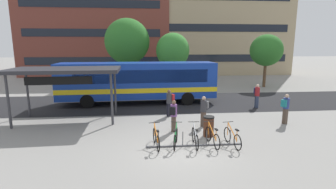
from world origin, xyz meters
TOP-DOWN VIEW (x-y plane):
  - ground at (0.00, 0.00)m, footprint 200.00×200.00m
  - bus_lane_asphalt at (0.00, 9.53)m, footprint 80.00×7.20m
  - city_bus at (-2.02, 9.53)m, footprint 12.12×3.05m
  - bike_rack at (0.77, 0.42)m, footprint 4.35×0.08m
  - parked_bicycle_orange_0 at (-0.96, 0.49)m, footprint 0.52×1.72m
  - parked_bicycle_green_1 at (-0.08, 0.51)m, footprint 0.56×1.70m
  - parked_bicycle_silver_2 at (0.79, 0.46)m, footprint 0.52×1.72m
  - parked_bicycle_orange_3 at (1.59, 0.46)m, footprint 0.52×1.72m
  - parked_bicycle_orange_4 at (2.47, 0.31)m, footprint 0.52×1.72m
  - transit_shelter at (-6.08, 5.14)m, footprint 6.39×3.56m
  - commuter_teal_pack_0 at (6.63, 3.25)m, footprint 0.61×0.53m
  - commuter_red_pack_1 at (0.13, 5.51)m, footprint 0.60×0.51m
  - commuter_navy_pack_2 at (6.71, 7.22)m, footprint 0.36×0.54m
  - commuter_grey_pack_3 at (1.83, 3.21)m, footprint 0.58×0.59m
  - commuter_black_pack_4 at (0.05, 2.47)m, footprint 0.47×0.60m
  - trash_bin at (1.71, 1.62)m, footprint 0.55×0.55m
  - street_tree_0 at (11.77, 16.49)m, footprint 3.48×3.48m
  - street_tree_1 at (-3.30, 18.72)m, footprint 4.96×4.96m
  - street_tree_2 at (1.64, 17.43)m, footprint 3.62×3.62m
  - building_left_wing at (-8.75, 33.79)m, footprint 21.94×12.63m
  - building_right_wing at (10.78, 32.90)m, footprint 21.91×10.46m

SIDE VIEW (x-z plane):
  - ground at x=0.00m, z-range 0.00..0.00m
  - bus_lane_asphalt at x=0.00m, z-range 0.00..0.01m
  - bike_rack at x=0.77m, z-range -0.26..0.44m
  - parked_bicycle_orange_0 at x=-0.96m, z-range -0.11..0.88m
  - parked_bicycle_green_1 at x=-0.08m, z-range -0.11..0.88m
  - parked_bicycle_silver_2 at x=0.79m, z-range -0.11..0.88m
  - parked_bicycle_orange_3 at x=1.59m, z-range -0.11..0.88m
  - parked_bicycle_orange_4 at x=2.47m, z-range -0.11..0.88m
  - trash_bin at x=1.71m, z-range 0.00..1.03m
  - commuter_black_pack_4 at x=0.05m, z-range 0.13..1.81m
  - commuter_red_pack_1 at x=0.13m, z-range 0.13..1.86m
  - commuter_grey_pack_3 at x=1.83m, z-range 0.13..1.86m
  - commuter_navy_pack_2 at x=6.71m, z-range 0.13..1.88m
  - commuter_teal_pack_0 at x=6.63m, z-range 0.14..1.89m
  - city_bus at x=-2.02m, z-range 0.18..3.38m
  - transit_shelter at x=-6.08m, z-range 1.39..4.56m
  - street_tree_2 at x=1.64m, z-range 1.05..6.94m
  - street_tree_0 at x=11.77m, z-range 1.14..6.87m
  - street_tree_1 at x=-3.30m, z-range 1.24..8.73m
  - building_left_wing at x=-8.75m, z-range 0.00..15.85m
  - building_right_wing at x=10.78m, z-range 0.00..17.88m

